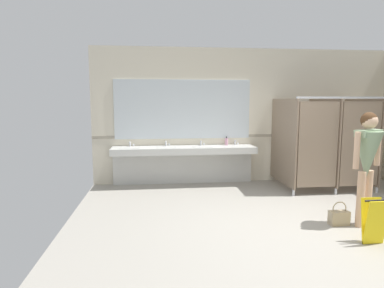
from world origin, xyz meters
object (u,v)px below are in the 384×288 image
(handbag, at_px, (339,217))
(soap_dispenser, at_px, (226,141))
(person_standing, at_px, (367,155))
(wet_floor_sign, at_px, (374,221))

(handbag, xyz_separation_m, soap_dispenser, (-1.13, 2.71, 0.82))
(person_standing, height_order, handbag, person_standing)
(soap_dispenser, relative_size, wet_floor_sign, 0.33)
(person_standing, distance_m, soap_dispenser, 3.14)
(person_standing, height_order, wet_floor_sign, person_standing)
(handbag, distance_m, soap_dispenser, 3.05)
(person_standing, xyz_separation_m, handbag, (-0.34, 0.06, -0.95))
(person_standing, xyz_separation_m, soap_dispenser, (-1.46, 2.78, -0.13))
(person_standing, relative_size, handbag, 4.69)
(soap_dispenser, height_order, wet_floor_sign, soap_dispenser)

